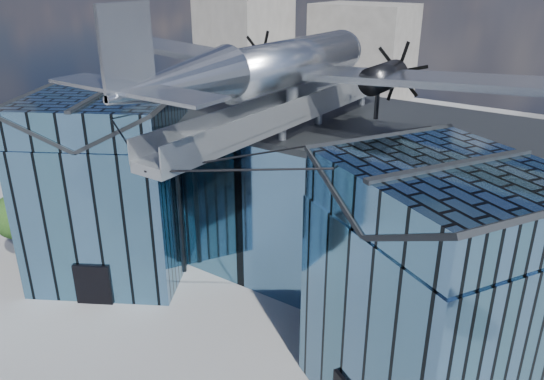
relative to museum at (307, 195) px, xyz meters
The scene contains 5 objects.
ground_plane 8.03m from the museum, 90.00° to the right, with size 120.00×120.00×0.00m, color gray.
museum is the anchor object (origin of this frame).
bg_towers 44.92m from the museum, 88.14° to the left, with size 77.00×24.50×26.00m.
tree_plaza_w 19.59m from the museum, 149.96° to the right, with size 4.07×4.07×4.84m.
tree_side_w 23.05m from the museum, behind, with size 3.92×3.92×5.14m.
Camera 1 is at (15.65, -20.56, 18.67)m, focal length 35.00 mm.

